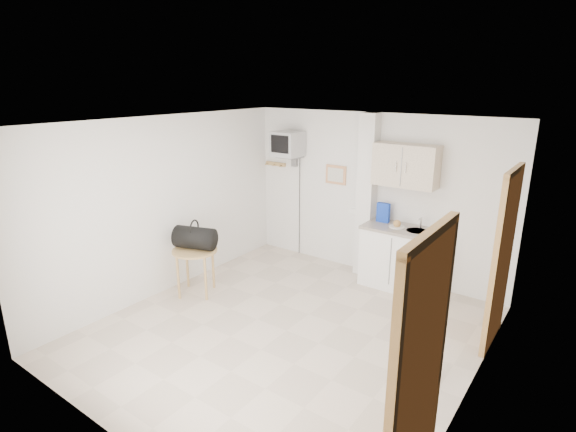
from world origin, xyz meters
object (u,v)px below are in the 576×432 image
Objects in this scene: crt_television at (288,145)px; duffel_bag at (195,238)px; round_table at (195,255)px; water_bottle at (428,367)px.

duffel_bag is (-0.22, -1.91, -1.11)m from crt_television.
crt_television is 3.21× the size of round_table.
round_table is (-0.20, -1.95, -1.35)m from crt_television.
crt_television is 2.38m from round_table.
duffel_bag reaches higher than water_bottle.
duffel_bag reaches higher than round_table.
duffel_bag is at bearing 179.28° from water_bottle.
duffel_bag is 3.46m from water_bottle.
water_bottle is at bearing -18.75° from duffel_bag.
duffel_bag is at bearing 120.03° from round_table.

